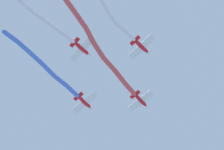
{
  "coord_description": "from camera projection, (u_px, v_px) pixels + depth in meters",
  "views": [
    {
      "loc": [
        -2.15,
        -28.73,
        4.08
      ],
      "look_at": [
        2.16,
        -1.59,
        67.49
      ],
      "focal_mm": 55.7,
      "sensor_mm": 36.0,
      "label": 1
    }
  ],
  "objects": [
    {
      "name": "airplane_lead",
      "position": [
        141.0,
        100.0,
        71.47
      ],
      "size": [
        4.89,
        5.53,
        1.51
      ],
      "rotation": [
        0.0,
        0.0,
        0.67
      ],
      "color": "red"
    },
    {
      "name": "smoke_trail_left_wing",
      "position": [
        42.0,
        64.0,
        68.04
      ],
      "size": [
        15.99,
        12.07,
        1.4
      ],
      "color": "#4C75DB"
    },
    {
      "name": "airplane_slot",
      "position": [
        82.0,
        49.0,
        66.77
      ],
      "size": [
        4.76,
        5.72,
        1.51
      ],
      "rotation": [
        0.0,
        0.0,
        0.59
      ],
      "color": "red"
    },
    {
      "name": "airplane_left_wing",
      "position": [
        85.0,
        102.0,
        71.19
      ],
      "size": [
        4.88,
        5.54,
        1.51
      ],
      "rotation": [
        0.0,
        0.0,
        0.67
      ],
      "color": "red"
    },
    {
      "name": "smoke_trail_slot",
      "position": [
        36.0,
        13.0,
        65.47
      ],
      "size": [
        16.1,
        8.58,
        3.41
      ],
      "color": "white"
    },
    {
      "name": "airplane_right_wing",
      "position": [
        142.0,
        47.0,
        67.15
      ],
      "size": [
        4.78,
        5.7,
        1.51
      ],
      "rotation": [
        0.0,
        0.0,
        0.6
      ],
      "color": "red"
    },
    {
      "name": "smoke_trail_right_wing",
      "position": [
        110.0,
        13.0,
        64.78
      ],
      "size": [
        10.46,
        10.08,
        1.45
      ],
      "color": "white"
    },
    {
      "name": "smoke_trail_lead",
      "position": [
        95.0,
        42.0,
        66.21
      ],
      "size": [
        19.46,
        21.11,
        1.6
      ],
      "color": "#DB4C4C"
    }
  ]
}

